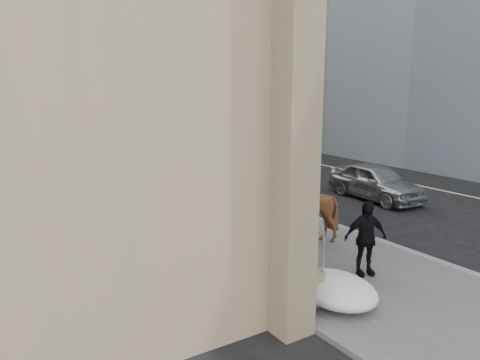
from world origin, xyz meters
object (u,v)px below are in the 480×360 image
mounted_horse_left (188,184)px  mounted_horse_right (301,205)px  pedestrian (365,238)px  car_grey (242,140)px  car_silver (375,182)px

mounted_horse_left → mounted_horse_right: bearing=128.2°
mounted_horse_right → pedestrian: (-0.30, -2.80, -0.15)m
mounted_horse_right → car_grey: (9.96, 18.51, -0.61)m
car_grey → pedestrian: bearing=79.6°
pedestrian → car_grey: bearing=84.8°
pedestrian → mounted_horse_left: bearing=122.2°
mounted_horse_right → pedestrian: bearing=72.2°
mounted_horse_right → pedestrian: size_ratio=1.40×
car_grey → mounted_horse_right: bearing=77.1°
car_silver → car_grey: 16.38m
mounted_horse_left → mounted_horse_right: mounted_horse_left is taller
mounted_horse_left → car_silver: size_ratio=0.68×
pedestrian → car_grey: (10.26, 21.31, -0.47)m
pedestrian → mounted_horse_right: bearing=104.5°
mounted_horse_left → car_silver: (7.88, -1.41, -0.57)m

